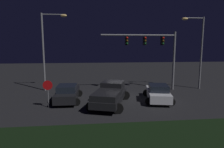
{
  "coord_description": "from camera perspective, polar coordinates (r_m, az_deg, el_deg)",
  "views": [
    {
      "loc": [
        -2.73,
        -17.66,
        4.91
      ],
      "look_at": [
        -0.66,
        1.92,
        2.06
      ],
      "focal_mm": 30.85,
      "sensor_mm": 36.0,
      "label": 1
    }
  ],
  "objects": [
    {
      "name": "street_lamp_right",
      "position": [
        24.03,
        24.01,
        8.06
      ],
      "size": [
        2.62,
        0.44,
        8.15
      ],
      "color": "slate",
      "rests_on": "ground_plane"
    },
    {
      "name": "stop_sign",
      "position": [
        16.14,
        -18.49,
        -4.17
      ],
      "size": [
        0.76,
        0.08,
        2.23
      ],
      "color": "slate",
      "rests_on": "ground_plane"
    },
    {
      "name": "ground_plane",
      "position": [
        18.53,
        2.68,
        -7.14
      ],
      "size": [
        80.0,
        80.0,
        0.0
      ],
      "primitive_type": "plane",
      "color": "black"
    },
    {
      "name": "pickup_truck",
      "position": [
        16.31,
        -0.47,
        -5.65
      ],
      "size": [
        3.96,
        5.75,
        1.8
      ],
      "rotation": [
        0.0,
        0.0,
        1.26
      ],
      "color": "black",
      "rests_on": "ground_plane"
    },
    {
      "name": "car_sedan",
      "position": [
        17.98,
        13.46,
        -5.41
      ],
      "size": [
        3.05,
        4.67,
        1.51
      ],
      "rotation": [
        0.0,
        0.0,
        1.37
      ],
      "color": "silver",
      "rests_on": "ground_plane"
    },
    {
      "name": "street_lamp_left",
      "position": [
        22.26,
        -18.42,
        8.8
      ],
      "size": [
        2.76,
        0.44,
        8.42
      ],
      "color": "slate",
      "rests_on": "ground_plane"
    },
    {
      "name": "traffic_signal_gantry",
      "position": [
        21.82,
        12.11,
        8.02
      ],
      "size": [
        8.32,
        0.56,
        6.5
      ],
      "color": "slate",
      "rests_on": "ground_plane"
    },
    {
      "name": "car_sedan_far",
      "position": [
        17.79,
        -13.07,
        -5.54
      ],
      "size": [
        2.52,
        4.42,
        1.51
      ],
      "rotation": [
        0.0,
        0.0,
        1.56
      ],
      "color": "black",
      "rests_on": "ground_plane"
    }
  ]
}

